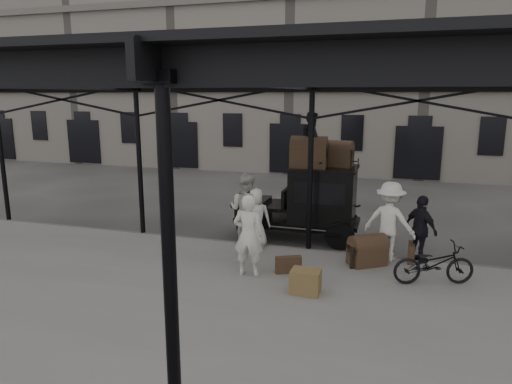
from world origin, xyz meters
TOP-DOWN VIEW (x-y plane):
  - ground at (0.00, 0.00)m, footprint 120.00×120.00m
  - platform at (0.00, -2.00)m, footprint 28.00×8.00m
  - canopy at (0.00, -1.72)m, footprint 22.50×9.00m
  - building_frontage at (0.00, 18.00)m, footprint 64.00×8.00m
  - taxi at (-0.16, 3.31)m, footprint 3.65×1.55m
  - porter_left at (-0.99, -0.19)m, footprint 0.71×0.49m
  - porter_midleft at (-1.69, 1.80)m, footprint 1.08×0.90m
  - porter_centre at (-1.41, 1.79)m, footprint 0.88×0.68m
  - porter_official at (2.78, 1.80)m, footprint 0.97×1.00m
  - porter_right at (2.05, 1.75)m, footprint 1.44×1.09m
  - bicycle at (3.01, 0.48)m, footprint 1.86×1.13m
  - porter_roof at (-0.19, 3.21)m, footprint 0.81×0.91m
  - steamer_trunk_roof_near at (-0.24, 3.06)m, footprint 1.03×0.65m
  - steamer_trunk_roof_far at (0.51, 3.51)m, footprint 0.92×0.64m
  - steamer_trunk_platform at (1.57, 1.24)m, footprint 1.00×0.92m
  - wicker_hamper at (0.44, -0.79)m, footprint 0.61×0.46m
  - suitcase_upright at (2.60, 1.80)m, footprint 0.17×0.60m
  - suitcase_flat at (-0.14, 0.17)m, footprint 0.61×0.40m

SIDE VIEW (x-z plane):
  - ground at x=0.00m, z-range 0.00..0.00m
  - platform at x=0.00m, z-range 0.00..0.15m
  - suitcase_flat at x=-0.14m, z-range 0.15..0.55m
  - suitcase_upright at x=2.60m, z-range 0.15..0.60m
  - wicker_hamper at x=0.44m, z-range 0.15..0.65m
  - steamer_trunk_platform at x=1.57m, z-range 0.15..0.78m
  - bicycle at x=3.01m, z-range 0.15..1.07m
  - porter_centre at x=-1.41m, z-range 0.15..1.76m
  - porter_official at x=2.78m, z-range 0.15..1.83m
  - porter_left at x=-0.99m, z-range 0.15..2.04m
  - porter_right at x=2.05m, z-range 0.15..2.13m
  - porter_midleft at x=-1.69m, z-range 0.15..2.15m
  - taxi at x=-0.16m, z-range 0.11..2.29m
  - steamer_trunk_roof_far at x=0.51m, z-range 2.18..2.80m
  - steamer_trunk_roof_near at x=-0.24m, z-range 2.18..2.92m
  - porter_roof at x=-0.19m, z-range 2.18..3.74m
  - canopy at x=0.00m, z-range 2.23..6.97m
  - building_frontage at x=0.00m, z-range 0.00..14.00m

